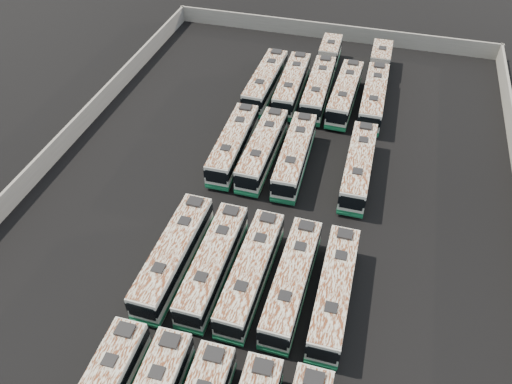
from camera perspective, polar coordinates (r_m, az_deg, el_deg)
name	(u,v)px	position (r m, az deg, el deg)	size (l,w,h in m)	color
ground	(264,214)	(45.09, 0.88, -2.52)	(140.00, 140.00, 0.00)	black
perimeter_wall	(264,205)	(44.32, 0.90, -1.52)	(45.20, 73.20, 2.20)	slate
bus_midfront_far_left	(174,255)	(40.22, -9.35, -7.12)	(2.56, 11.47, 3.22)	silver
bus_midfront_left	(213,263)	(39.37, -4.93, -8.14)	(2.39, 11.06, 3.11)	silver
bus_midfront_center	(251,272)	(38.70, -0.57, -9.13)	(2.56, 11.14, 3.12)	silver
bus_midfront_right	(292,281)	(38.29, 4.13, -10.12)	(2.52, 11.04, 3.10)	silver
bus_midfront_far_right	(334,291)	(38.07, 8.93, -11.14)	(2.45, 11.08, 3.11)	silver
bus_midback_far_left	(233,144)	(50.30, -2.61, 5.49)	(2.57, 11.21, 3.15)	silver
bus_midback_left	(263,149)	(49.57, 0.75, 4.91)	(2.50, 11.28, 3.17)	silver
bus_midback_center	(295,155)	(48.96, 4.45, 4.20)	(2.65, 11.32, 3.17)	silver
bus_midback_far_right	(359,166)	(48.53, 11.64, 2.91)	(2.50, 11.27, 3.17)	silver
bus_back_far_left	(265,82)	(60.29, 1.09, 12.51)	(2.64, 11.57, 3.25)	silver
bus_back_left	(292,85)	(59.87, 4.12, 12.14)	(2.69, 11.41, 3.20)	silver
bus_back_center	(322,76)	(61.99, 7.59, 13.02)	(2.80, 17.75, 3.21)	silver
bus_back_right	(345,93)	(58.96, 10.12, 11.03)	(2.69, 11.40, 3.20)	silver
bus_back_far_right	(376,84)	(61.54, 13.56, 11.96)	(2.65, 17.90, 3.24)	silver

